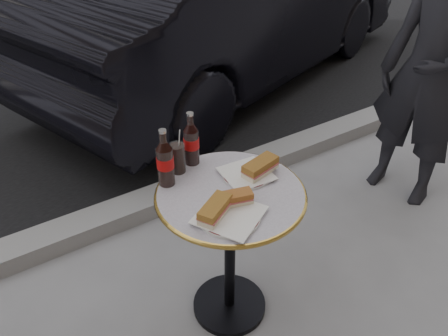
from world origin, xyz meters
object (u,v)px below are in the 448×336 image
plate_right (246,175)px  parked_car (236,5)px  cola_glass (178,158)px  pedestrian (431,75)px  bistro_table (230,255)px  plate_left (229,216)px  cola_bottle_right (191,138)px  cola_bottle_left (165,158)px

plate_right → parked_car: (1.51, 2.33, -0.02)m
cola_glass → pedestrian: pedestrian is taller
pedestrian → bistro_table: bearing=-97.9°
plate_left → cola_bottle_right: size_ratio=0.95×
plate_right → cola_glass: (-0.23, 0.19, 0.06)m
bistro_table → cola_bottle_right: 0.56m
cola_bottle_left → parked_car: bearing=50.4°
plate_left → cola_bottle_left: (-0.10, 0.32, 0.12)m
cola_glass → parked_car: 2.76m
pedestrian → plate_left: bearing=-93.7°
cola_bottle_left → cola_bottle_right: size_ratio=1.03×
bistro_table → plate_right: plate_right is taller
bistro_table → plate_right: 0.39m
plate_left → parked_car: (1.72, 2.51, -0.02)m
parked_car → pedestrian: bearing=157.5°
cola_bottle_right → plate_left: bearing=-98.9°
cola_bottle_right → cola_glass: bearing=-162.0°
plate_right → bistro_table: bearing=-154.8°
plate_left → pedestrian: pedestrian is taller
cola_bottle_right → cola_glass: (-0.08, -0.03, -0.06)m
parked_car → plate_left: bearing=126.2°
cola_glass → plate_right: bearing=-39.6°
bistro_table → cola_bottle_left: bearing=135.4°
plate_left → parked_car: bearing=55.7°
plate_left → parked_car: 3.05m
cola_glass → parked_car: parked_car is taller
pedestrian → parked_car: bearing=161.9°
plate_left → pedestrian: size_ratio=0.14×
plate_right → cola_bottle_left: bearing=156.2°
cola_bottle_right → pedestrian: 1.54m
cola_bottle_left → pedestrian: pedestrian is taller
cola_bottle_right → pedestrian: (1.54, -0.08, -0.03)m
bistro_table → pedestrian: 1.59m
plate_left → bistro_table: bearing=55.1°
plate_left → cola_bottle_right: 0.42m
cola_bottle_right → cola_glass: size_ratio=1.83×
cola_bottle_right → parked_car: size_ratio=0.06×
plate_right → cola_glass: size_ratio=1.52×
parked_car → cola_bottle_right: bearing=122.5°
cola_bottle_left → pedestrian: bearing=-0.0°
bistro_table → cola_bottle_left: 0.56m
plate_right → cola_bottle_left: size_ratio=0.81×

